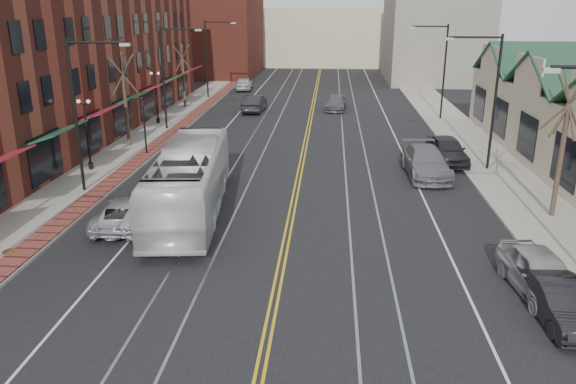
% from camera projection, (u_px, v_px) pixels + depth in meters
% --- Properties ---
extents(sidewalk_left, '(4.00, 120.00, 0.15)m').
position_uv_depth(sidewalk_left, '(104.00, 170.00, 34.40)').
color(sidewalk_left, gray).
rests_on(sidewalk_left, ground).
extents(sidewalk_right, '(4.00, 120.00, 0.15)m').
position_uv_depth(sidewalk_right, '(505.00, 179.00, 32.66)').
color(sidewalk_right, gray).
rests_on(sidewalk_right, ground).
extents(building_left, '(10.00, 50.00, 11.00)m').
position_uv_depth(building_left, '(38.00, 67.00, 39.79)').
color(building_left, maroon).
rests_on(building_left, ground).
extents(backdrop_left, '(14.00, 18.00, 14.00)m').
position_uv_depth(backdrop_left, '(207.00, 24.00, 79.72)').
color(backdrop_left, maroon).
rests_on(backdrop_left, ground).
extents(backdrop_mid, '(22.00, 14.00, 9.00)m').
position_uv_depth(backdrop_mid, '(322.00, 37.00, 93.53)').
color(backdrop_mid, '#B7AB8D').
rests_on(backdrop_mid, ground).
extents(backdrop_right, '(12.00, 16.00, 11.00)m').
position_uv_depth(backdrop_right, '(434.00, 38.00, 73.23)').
color(backdrop_right, slate).
rests_on(backdrop_right, ground).
extents(streetlight_l_1, '(3.33, 0.25, 8.00)m').
position_uv_depth(streetlight_l_1, '(82.00, 101.00, 28.97)').
color(streetlight_l_1, black).
rests_on(streetlight_l_1, sidewalk_left).
extents(streetlight_l_2, '(3.33, 0.25, 8.00)m').
position_uv_depth(streetlight_l_2, '(168.00, 67.00, 44.09)').
color(streetlight_l_2, black).
rests_on(streetlight_l_2, sidewalk_left).
extents(streetlight_l_3, '(3.33, 0.25, 8.00)m').
position_uv_depth(streetlight_l_3, '(210.00, 51.00, 59.20)').
color(streetlight_l_3, black).
rests_on(streetlight_l_3, sidewalk_left).
extents(streetlight_r_1, '(3.33, 0.25, 8.00)m').
position_uv_depth(streetlight_r_1, '(489.00, 89.00, 33.04)').
color(streetlight_r_1, black).
rests_on(streetlight_r_1, sidewalk_right).
extents(streetlight_r_2, '(3.33, 0.25, 8.00)m').
position_uv_depth(streetlight_r_2, '(440.00, 62.00, 48.16)').
color(streetlight_r_2, black).
rests_on(streetlight_r_2, sidewalk_right).
extents(lamppost_l_2, '(0.84, 0.28, 4.27)m').
position_uv_depth(lamppost_l_2, '(87.00, 136.00, 33.78)').
color(lamppost_l_2, black).
rests_on(lamppost_l_2, sidewalk_left).
extents(lamppost_l_3, '(0.84, 0.28, 4.27)m').
position_uv_depth(lamppost_l_3, '(157.00, 99.00, 47.01)').
color(lamppost_l_3, black).
rests_on(lamppost_l_3, sidewalk_left).
extents(tree_left_near, '(1.78, 1.37, 6.48)m').
position_uv_depth(tree_left_near, '(125.00, 98.00, 39.01)').
color(tree_left_near, '#382B21').
rests_on(tree_left_near, sidewalk_left).
extents(tree_left_far, '(1.66, 1.28, 6.02)m').
position_uv_depth(tree_left_far, '(183.00, 74.00, 54.20)').
color(tree_left_far, '#382B21').
rests_on(tree_left_far, sidewalk_left).
extents(tree_right_mid, '(1.90, 1.46, 6.93)m').
position_uv_depth(tree_right_mid, '(563.00, 142.00, 25.78)').
color(tree_right_mid, '#382B21').
rests_on(tree_right_mid, sidewalk_right).
extents(manhole_far, '(0.60, 0.60, 0.02)m').
position_uv_depth(manhole_far, '(10.00, 251.00, 22.98)').
color(manhole_far, '#592D19').
rests_on(manhole_far, sidewalk_left).
extents(traffic_signal, '(0.18, 0.15, 3.80)m').
position_uv_depth(traffic_signal, '(144.00, 121.00, 37.35)').
color(traffic_signal, black).
rests_on(traffic_signal, sidewalk_left).
extents(transit_bus, '(4.00, 12.22, 3.34)m').
position_uv_depth(transit_bus, '(190.00, 181.00, 27.09)').
color(transit_bus, white).
rests_on(transit_bus, ground).
extents(parked_suv, '(2.45, 4.90, 1.33)m').
position_uv_depth(parked_suv, '(126.00, 212.00, 25.81)').
color(parked_suv, silver).
rests_on(parked_suv, ground).
extents(parked_car_a, '(2.29, 4.76, 1.57)m').
position_uv_depth(parked_car_a, '(541.00, 274.00, 19.72)').
color(parked_car_a, '#A8AAAF').
rests_on(parked_car_a, ground).
extents(parked_car_b, '(1.59, 4.13, 1.34)m').
position_uv_depth(parked_car_b, '(559.00, 301.00, 18.10)').
color(parked_car_b, black).
rests_on(parked_car_b, ground).
extents(parked_car_c, '(2.62, 5.94, 1.70)m').
position_uv_depth(parked_car_c, '(426.00, 162.00, 33.30)').
color(parked_car_c, slate).
rests_on(parked_car_c, ground).
extents(parked_car_d, '(2.40, 5.16, 1.71)m').
position_uv_depth(parked_car_d, '(447.00, 150.00, 36.03)').
color(parked_car_d, '#232228').
rests_on(parked_car_d, ground).
extents(distant_car_left, '(1.93, 4.97, 1.61)m').
position_uv_depth(distant_car_left, '(254.00, 103.00, 53.15)').
color(distant_car_left, '#232228').
rests_on(distant_car_left, ground).
extents(distant_car_right, '(2.30, 4.79, 1.35)m').
position_uv_depth(distant_car_right, '(336.00, 103.00, 54.07)').
color(distant_car_right, '#5A5A61').
rests_on(distant_car_right, ground).
extents(distant_car_far, '(2.18, 4.73, 1.57)m').
position_uv_depth(distant_car_far, '(244.00, 84.00, 66.32)').
color(distant_car_far, '#B4B5BC').
rests_on(distant_car_far, ground).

